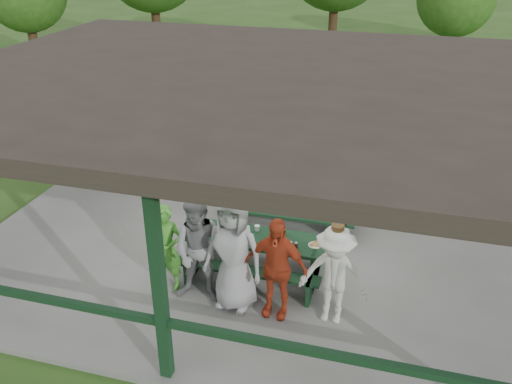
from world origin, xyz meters
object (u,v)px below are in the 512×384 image
(spectator_blue, at_px, (211,143))
(contestant_white_fedora, at_px, (334,275))
(farm_trailer, at_px, (295,97))
(spectator_lblue, at_px, (251,160))
(spectator_grey, at_px, (344,177))
(picnic_table_near, at_px, (256,251))
(contestant_red, at_px, (276,267))
(contestant_green, at_px, (167,248))
(pickup_truck, at_px, (331,79))
(picnic_table_far, at_px, (292,200))
(contestant_grey_left, at_px, (200,251))
(contestant_grey_mid, at_px, (234,253))

(spectator_blue, bearing_deg, contestant_white_fedora, 118.51)
(contestant_white_fedora, distance_m, farm_trailer, 9.96)
(spectator_lblue, distance_m, spectator_grey, 2.09)
(picnic_table_near, relative_size, contestant_white_fedora, 1.45)
(spectator_lblue, xyz_separation_m, spectator_blue, (-1.11, 0.50, 0.09))
(contestant_white_fedora, height_order, spectator_blue, spectator_blue)
(contestant_red, bearing_deg, contestant_green, 178.48)
(spectator_blue, bearing_deg, spectator_grey, 156.64)
(picnic_table_near, xyz_separation_m, pickup_truck, (-0.35, 10.69, 0.22))
(picnic_table_near, xyz_separation_m, picnic_table_far, (0.19, 2.00, 0.01))
(contestant_white_fedora, height_order, spectator_lblue, contestant_white_fedora)
(spectator_blue, relative_size, pickup_truck, 0.33)
(spectator_grey, relative_size, farm_trailer, 0.42)
(picnic_table_far, relative_size, contestant_grey_left, 1.48)
(contestant_green, xyz_separation_m, contestant_grey_left, (0.65, -0.15, 0.15))
(contestant_green, height_order, spectator_grey, spectator_grey)
(contestant_red, height_order, contestant_white_fedora, contestant_red)
(contestant_grey_left, distance_m, spectator_lblue, 3.85)
(spectator_lblue, relative_size, spectator_blue, 0.90)
(picnic_table_near, xyz_separation_m, contestant_green, (-1.30, -0.76, 0.29))
(spectator_blue, distance_m, farm_trailer, 5.40)
(pickup_truck, bearing_deg, spectator_blue, 171.95)
(contestant_red, relative_size, contestant_white_fedora, 1.00)
(contestant_green, bearing_deg, spectator_lblue, 80.21)
(contestant_red, relative_size, spectator_grey, 1.07)
(picnic_table_near, bearing_deg, contestant_grey_left, -125.90)
(spectator_grey, distance_m, pickup_truck, 8.10)
(picnic_table_far, relative_size, spectator_grey, 1.71)
(contestant_grey_left, bearing_deg, contestant_green, 162.80)
(picnic_table_far, distance_m, contestant_grey_mid, 2.96)
(farm_trailer, bearing_deg, spectator_lblue, -105.02)
(contestant_grey_left, height_order, contestant_grey_mid, contestant_grey_mid)
(contestant_grey_mid, height_order, spectator_lblue, contestant_grey_mid)
(contestant_green, bearing_deg, contestant_grey_mid, -11.22)
(contestant_red, bearing_deg, contestant_grey_mid, -178.28)
(picnic_table_far, relative_size, spectator_blue, 1.44)
(contestant_red, xyz_separation_m, spectator_blue, (-2.62, 4.37, 0.09))
(picnic_table_near, bearing_deg, farm_trailer, 97.65)
(contestant_grey_mid, height_order, farm_trailer, contestant_grey_mid)
(picnic_table_near, relative_size, spectator_blue, 1.31)
(pickup_truck, bearing_deg, contestant_grey_mid, -173.66)
(contestant_grey_mid, bearing_deg, pickup_truck, 96.64)
(spectator_blue, bearing_deg, spectator_lblue, 145.05)
(picnic_table_far, xyz_separation_m, contestant_grey_mid, (-0.29, -2.91, 0.50))
(spectator_blue, bearing_deg, contestant_red, 110.25)
(picnic_table_far, distance_m, spectator_grey, 1.23)
(contestant_red, height_order, spectator_lblue, contestant_red)
(contestant_grey_mid, xyz_separation_m, contestant_white_fedora, (1.56, 0.05, -0.16))
(picnic_table_near, xyz_separation_m, contestant_red, (0.57, -0.93, 0.38))
(contestant_grey_left, bearing_deg, spectator_grey, 59.14)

